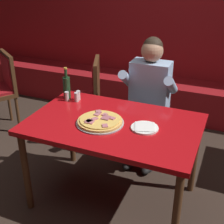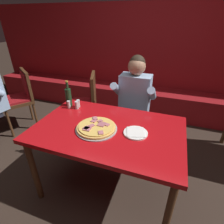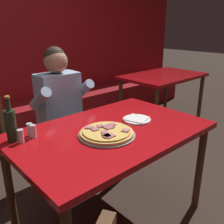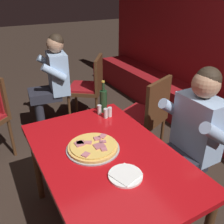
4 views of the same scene
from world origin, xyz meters
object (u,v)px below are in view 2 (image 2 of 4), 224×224
at_px(plate_white_paper, 136,133).
at_px(shaker_red_pepper_flakes, 78,104).
at_px(pizza, 96,127).
at_px(beer_bottle, 69,97).
at_px(main_dining_table, 108,135).
at_px(dining_chair_side_aisle, 21,95).
at_px(diner_seated_blue_shirt, 133,103).
at_px(shaker_parmesan, 69,105).
at_px(shaker_oregano, 77,105).
at_px(dining_chair_near_left, 86,100).

height_order(plate_white_paper, shaker_red_pepper_flakes, shaker_red_pepper_flakes).
relative_size(pizza, beer_bottle, 1.29).
height_order(main_dining_table, dining_chair_side_aisle, dining_chair_side_aisle).
distance_m(plate_white_paper, diner_seated_blue_shirt, 0.75).
bearing_deg(pizza, beer_bottle, 145.29).
bearing_deg(shaker_red_pepper_flakes, main_dining_table, -31.19).
xyz_separation_m(main_dining_table, plate_white_paper, (0.26, -0.01, 0.09)).
distance_m(beer_bottle, shaker_parmesan, 0.10).
xyz_separation_m(pizza, beer_bottle, (-0.49, 0.34, 0.09)).
xyz_separation_m(main_dining_table, diner_seated_blue_shirt, (0.06, 0.72, 0.02)).
height_order(main_dining_table, beer_bottle, beer_bottle).
relative_size(beer_bottle, shaker_oregano, 3.40).
distance_m(main_dining_table, pizza, 0.15).
bearing_deg(diner_seated_blue_shirt, pizza, -101.17).
bearing_deg(shaker_oregano, beer_bottle, 161.17).
distance_m(pizza, beer_bottle, 0.60).
bearing_deg(dining_chair_near_left, pizza, -57.13).
height_order(main_dining_table, dining_chair_near_left, dining_chair_near_left).
bearing_deg(main_dining_table, shaker_parmesan, 157.99).
xyz_separation_m(beer_bottle, shaker_oregano, (0.12, -0.04, -0.07)).
height_order(shaker_oregano, diner_seated_blue_shirt, diner_seated_blue_shirt).
xyz_separation_m(plate_white_paper, shaker_red_pepper_flakes, (-0.72, 0.29, 0.03)).
bearing_deg(diner_seated_blue_shirt, shaker_oregano, -137.32).
bearing_deg(pizza, dining_chair_near_left, 122.87).
relative_size(shaker_red_pepper_flakes, dining_chair_side_aisle, 0.09).
distance_m(pizza, plate_white_paper, 0.35).
height_order(shaker_parmesan, dining_chair_near_left, dining_chair_near_left).
height_order(beer_bottle, diner_seated_blue_shirt, diner_seated_blue_shirt).
bearing_deg(shaker_parmesan, shaker_red_pepper_flakes, 34.15).
relative_size(shaker_parmesan, diner_seated_blue_shirt, 0.07).
bearing_deg(diner_seated_blue_shirt, dining_chair_near_left, 168.83).
height_order(plate_white_paper, dining_chair_side_aisle, dining_chair_side_aisle).
distance_m(pizza, dining_chair_near_left, 1.12).
distance_m(shaker_oregano, shaker_red_pepper_flakes, 0.04).
bearing_deg(dining_chair_side_aisle, beer_bottle, -18.46).
bearing_deg(pizza, main_dining_table, 33.39).
distance_m(plate_white_paper, shaker_red_pepper_flakes, 0.77).
relative_size(shaker_red_pepper_flakes, shaker_parmesan, 1.00).
distance_m(pizza, shaker_oregano, 0.47).
distance_m(shaker_oregano, dining_chair_side_aisle, 1.36).
relative_size(main_dining_table, plate_white_paper, 6.43).
height_order(shaker_oregano, dining_chair_side_aisle, dining_chair_side_aisle).
xyz_separation_m(shaker_parmesan, diner_seated_blue_shirt, (0.61, 0.50, -0.10)).
bearing_deg(shaker_red_pepper_flakes, dining_chair_near_left, 111.11).
relative_size(pizza, dining_chair_side_aisle, 0.39).
bearing_deg(pizza, plate_white_paper, 8.51).
relative_size(plate_white_paper, beer_bottle, 0.72).
bearing_deg(beer_bottle, dining_chair_near_left, 100.73).
height_order(plate_white_paper, shaker_oregano, shaker_oregano).
relative_size(shaker_oregano, shaker_parmesan, 1.00).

